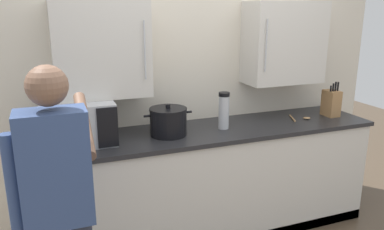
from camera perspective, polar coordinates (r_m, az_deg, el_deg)
back_wall_tiled at (r=3.30m, az=0.20°, el=6.64°), size 3.61×0.44×2.60m
counter_unit at (r=3.29m, az=2.17°, el=-9.96°), size 2.87×0.64×0.93m
microwave_oven at (r=2.88m, az=-17.09°, el=-1.18°), size 0.59×0.76×0.31m
stock_pot at (r=2.96m, az=-3.53°, el=-0.97°), size 0.38×0.29×0.24m
thermos_flask at (r=3.12m, az=4.74°, el=0.68°), size 0.09×0.09×0.30m
knife_block at (r=3.71m, az=19.91°, el=1.69°), size 0.11×0.15×0.32m
wooden_spoon at (r=3.54m, az=15.75°, el=-0.44°), size 0.20×0.18×0.02m
person_figure at (r=2.12m, az=-19.26°, el=-10.82°), size 0.45×0.64×1.63m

